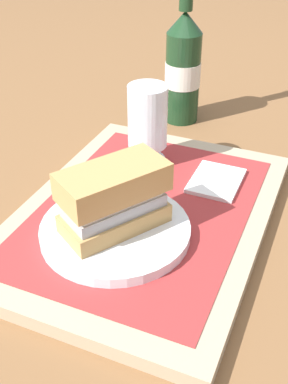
{
  "coord_description": "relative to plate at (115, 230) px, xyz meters",
  "views": [
    {
      "loc": [
        -0.49,
        -0.21,
        0.41
      ],
      "look_at": [
        0.0,
        0.0,
        0.05
      ],
      "focal_mm": 45.37,
      "sensor_mm": 36.0,
      "label": 1
    }
  ],
  "objects": [
    {
      "name": "ground_plane",
      "position": [
        0.06,
        -0.01,
        -0.03
      ],
      "size": [
        3.0,
        3.0,
        0.0
      ],
      "primitive_type": "plane",
      "color": "brown"
    },
    {
      "name": "beer_bottle",
      "position": [
        0.39,
        0.05,
        0.08
      ],
      "size": [
        0.07,
        0.07,
        0.27
      ],
      "color": "#19381E",
      "rests_on": "ground_plane"
    },
    {
      "name": "beer_glass",
      "position": [
        0.18,
        0.03,
        0.06
      ],
      "size": [
        0.06,
        0.06,
        0.12
      ],
      "color": "silver",
      "rests_on": "placemat"
    },
    {
      "name": "napkin_folded",
      "position": [
        0.17,
        -0.08,
        -0.0
      ],
      "size": [
        0.09,
        0.07,
        0.01
      ],
      "primitive_type": "cube",
      "color": "white",
      "rests_on": "placemat"
    },
    {
      "name": "tray",
      "position": [
        0.06,
        -0.01,
        -0.02
      ],
      "size": [
        0.44,
        0.32,
        0.02
      ],
      "primitive_type": "cube",
      "color": "tan",
      "rests_on": "ground_plane"
    },
    {
      "name": "plate",
      "position": [
        0.0,
        0.0,
        0.0
      ],
      "size": [
        0.19,
        0.19,
        0.01
      ],
      "primitive_type": "cylinder",
      "color": "white",
      "rests_on": "placemat"
    },
    {
      "name": "sandwich",
      "position": [
        0.0,
        -0.0,
        0.05
      ],
      "size": [
        0.14,
        0.12,
        0.08
      ],
      "rotation": [
        0.0,
        0.0,
        -0.56
      ],
      "color": "tan",
      "rests_on": "plate"
    },
    {
      "name": "placemat",
      "position": [
        0.06,
        -0.01,
        -0.01
      ],
      "size": [
        0.38,
        0.27,
        0.0
      ],
      "primitive_type": "cube",
      "color": "#9E2D2D",
      "rests_on": "tray"
    }
  ]
}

